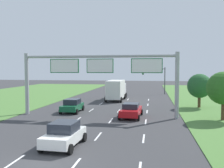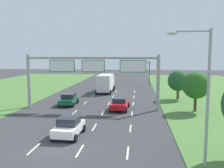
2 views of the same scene
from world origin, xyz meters
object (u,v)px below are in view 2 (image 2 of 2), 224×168
object	(u,v)px
box_truck	(106,83)
traffic_light_mast	(141,68)
sign_gantry	(93,71)
street_lamp	(202,86)
roadside_tree_mid	(196,85)
car_near_red	(120,104)
car_mid_lane	(69,99)
roadside_tree_far	(178,81)
car_lead_silver	(69,127)

from	to	relation	value
box_truck	traffic_light_mast	distance (m)	13.21
sign_gantry	box_truck	bearing A→B (deg)	90.99
box_truck	street_lamp	xyz separation A→B (m)	(9.83, -30.69, 3.29)
traffic_light_mast	roadside_tree_mid	distance (m)	27.06
car_near_red	sign_gantry	xyz separation A→B (m)	(-3.45, 0.08, 4.19)
car_mid_lane	sign_gantry	world-z (taller)	sign_gantry
roadside_tree_mid	roadside_tree_far	size ratio (longest dim) A/B	1.08
car_near_red	traffic_light_mast	xyz separation A→B (m)	(2.85, 26.10, 3.10)
street_lamp	sign_gantry	bearing A→B (deg)	120.99
car_near_red	roadside_tree_far	bearing A→B (deg)	46.89
car_lead_silver	car_mid_lane	world-z (taller)	car_lead_silver
car_lead_silver	sign_gantry	distance (m)	11.68
car_mid_lane	traffic_light_mast	bearing A→B (deg)	65.48
traffic_light_mast	street_lamp	distance (m)	42.10
car_lead_silver	car_near_red	bearing A→B (deg)	73.92
sign_gantry	traffic_light_mast	size ratio (longest dim) A/B	3.08
car_lead_silver	traffic_light_mast	distance (m)	37.62
car_mid_lane	sign_gantry	bearing A→B (deg)	-29.93
car_lead_silver	box_truck	size ratio (longest dim) A/B	0.49
sign_gantry	traffic_light_mast	distance (m)	26.79
car_mid_lane	street_lamp	distance (m)	22.88
box_truck	car_mid_lane	bearing A→B (deg)	-104.97
car_lead_silver	car_mid_lane	distance (m)	13.53
car_near_red	street_lamp	bearing A→B (deg)	-65.84
car_near_red	roadside_tree_mid	bearing A→B (deg)	2.02
box_truck	roadside_tree_far	xyz separation A→B (m)	(12.19, -6.68, 1.16)
sign_gantry	car_mid_lane	bearing A→B (deg)	151.59
box_truck	roadside_tree_mid	world-z (taller)	roadside_tree_mid
street_lamp	car_lead_silver	bearing A→B (deg)	152.63
car_near_red	box_truck	bearing A→B (deg)	107.10
street_lamp	box_truck	bearing A→B (deg)	107.76
car_near_red	traffic_light_mast	size ratio (longest dim) A/B	0.81
car_lead_silver	box_truck	xyz separation A→B (m)	(-0.13, 25.66, 0.96)
sign_gantry	traffic_light_mast	bearing A→B (deg)	76.37
car_lead_silver	sign_gantry	size ratio (longest dim) A/B	0.23
street_lamp	roadside_tree_far	world-z (taller)	street_lamp
car_near_red	car_lead_silver	bearing A→B (deg)	-105.22
street_lamp	roadside_tree_far	distance (m)	24.21
sign_gantry	street_lamp	bearing A→B (deg)	-59.01
street_lamp	roadside_tree_far	xyz separation A→B (m)	(2.36, 24.00, -2.13)
roadside_tree_far	car_near_red	bearing A→B (deg)	-136.17
car_lead_silver	car_mid_lane	xyz separation A→B (m)	(-3.73, 13.00, -0.02)
box_truck	traffic_light_mast	size ratio (longest dim) A/B	1.45
roadside_tree_mid	roadside_tree_far	world-z (taller)	roadside_tree_mid
car_mid_lane	roadside_tree_far	world-z (taller)	roadside_tree_far
car_mid_lane	roadside_tree_mid	xyz separation A→B (m)	(16.61, -2.34, 2.47)
roadside_tree_mid	roadside_tree_far	distance (m)	8.36
car_lead_silver	street_lamp	xyz separation A→B (m)	(9.70, -5.02, 4.25)
sign_gantry	car_lead_silver	bearing A→B (deg)	-90.66
sign_gantry	roadside_tree_mid	size ratio (longest dim) A/B	3.47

